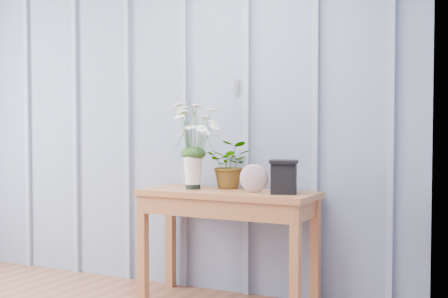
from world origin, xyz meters
The scene contains 5 objects.
sideboard centered at (0.72, 1.99, 0.64)m, with size 1.20×0.45×0.75m.
daisy_vase centered at (0.47, 1.98, 1.14)m, with size 0.44×0.34×0.63m.
spider_plant centered at (0.67, 2.14, 0.92)m, with size 0.30×0.26×0.33m, color #1A3C15.
felt_disc_vessel centered at (0.93, 1.97, 0.84)m, with size 0.19×0.05×0.19m, color #804D66.
carved_box centered at (1.13, 1.98, 0.86)m, with size 0.21×0.18×0.22m.
Camera 1 is at (2.77, -2.06, 1.25)m, focal length 55.00 mm.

